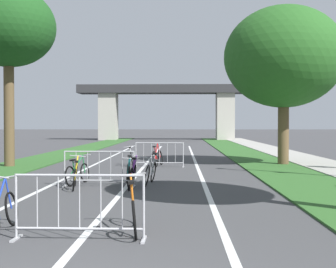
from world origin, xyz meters
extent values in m
cube|color=#2D5B26|center=(-5.47, 24.14, 0.03)|extent=(2.56, 59.00, 0.05)
cube|color=#2D5B26|center=(5.47, 24.14, 0.03)|extent=(2.56, 59.00, 0.05)
cube|color=#9E9B93|center=(7.91, 24.14, 0.04)|extent=(2.32, 59.00, 0.08)
cube|color=silver|center=(0.00, 17.07, 0.00)|extent=(0.14, 34.13, 0.01)
cube|color=silver|center=(2.30, 17.07, 0.00)|extent=(0.14, 34.13, 0.01)
cube|color=silver|center=(-2.30, 17.07, 0.00)|extent=(0.14, 34.13, 0.01)
cube|color=#2D2D30|center=(0.00, 48.76, 5.78)|extent=(20.08, 3.11, 0.93)
cube|color=#ADA89E|center=(-6.68, 48.76, 2.66)|extent=(1.97, 2.40, 5.31)
cube|color=#ADA89E|center=(6.68, 48.76, 2.66)|extent=(1.97, 2.40, 5.31)
cylinder|color=brown|center=(-5.70, 15.50, 2.23)|extent=(0.43, 0.43, 4.46)
ellipsoid|color=#194719|center=(-5.70, 15.50, 5.95)|extent=(3.97, 3.97, 3.37)
cylinder|color=brown|center=(6.19, 16.86, 1.42)|extent=(0.49, 0.49, 2.84)
ellipsoid|color=#23561E|center=(6.19, 16.86, 4.83)|extent=(5.32, 5.32, 4.53)
cylinder|color=#ADADB2|center=(-1.05, 3.36, 0.53)|extent=(0.04, 0.04, 1.05)
cube|color=#ADADB2|center=(-1.05, 3.36, 0.01)|extent=(0.07, 0.44, 0.03)
cylinder|color=#ADADB2|center=(1.00, 3.33, 0.53)|extent=(0.04, 0.04, 1.05)
cube|color=#ADADB2|center=(1.00, 3.33, 0.01)|extent=(0.07, 0.44, 0.03)
cylinder|color=#ADADB2|center=(-0.02, 3.35, 1.03)|extent=(2.04, 0.07, 0.04)
cylinder|color=#ADADB2|center=(-0.02, 3.35, 0.18)|extent=(2.04, 0.07, 0.04)
cylinder|color=#ADADB2|center=(-0.71, 3.36, 0.61)|extent=(0.02, 0.02, 0.87)
cylinder|color=#ADADB2|center=(-0.37, 3.35, 0.61)|extent=(0.02, 0.02, 0.87)
cylinder|color=#ADADB2|center=(-0.02, 3.35, 0.61)|extent=(0.02, 0.02, 0.87)
cylinder|color=#ADADB2|center=(0.32, 3.34, 0.61)|extent=(0.02, 0.02, 0.87)
cylinder|color=#ADADB2|center=(0.66, 3.34, 0.61)|extent=(0.02, 0.02, 0.87)
cylinder|color=#ADADB2|center=(-1.84, 9.57, 0.53)|extent=(0.04, 0.04, 1.05)
cube|color=#ADADB2|center=(-1.84, 9.57, 0.01)|extent=(0.06, 0.44, 0.03)
cylinder|color=#ADADB2|center=(0.21, 9.57, 0.53)|extent=(0.04, 0.04, 1.05)
cube|color=#ADADB2|center=(0.21, 9.57, 0.01)|extent=(0.06, 0.44, 0.03)
cylinder|color=#ADADB2|center=(-0.81, 9.57, 1.03)|extent=(2.04, 0.04, 0.04)
cylinder|color=#ADADB2|center=(-0.81, 9.57, 0.18)|extent=(2.04, 0.04, 0.04)
cylinder|color=#ADADB2|center=(-1.49, 9.57, 0.61)|extent=(0.02, 0.02, 0.87)
cylinder|color=#ADADB2|center=(-1.15, 9.57, 0.61)|extent=(0.02, 0.02, 0.87)
cylinder|color=#ADADB2|center=(-0.81, 9.57, 0.61)|extent=(0.02, 0.02, 0.87)
cylinder|color=#ADADB2|center=(-0.47, 9.57, 0.61)|extent=(0.02, 0.02, 0.87)
cylinder|color=#ADADB2|center=(-0.13, 9.57, 0.61)|extent=(0.02, 0.02, 0.87)
cylinder|color=#ADADB2|center=(-0.34, 15.86, 0.53)|extent=(0.04, 0.04, 1.05)
cube|color=#ADADB2|center=(-0.34, 15.86, 0.01)|extent=(0.09, 0.44, 0.03)
cylinder|color=#ADADB2|center=(1.70, 15.74, 0.53)|extent=(0.04, 0.04, 1.05)
cube|color=#ADADB2|center=(1.70, 15.74, 0.01)|extent=(0.09, 0.44, 0.03)
cylinder|color=#ADADB2|center=(0.68, 15.80, 1.03)|extent=(2.04, 0.16, 0.04)
cylinder|color=#ADADB2|center=(0.68, 15.80, 0.18)|extent=(2.04, 0.16, 0.04)
cylinder|color=#ADADB2|center=(0.00, 15.84, 0.61)|extent=(0.02, 0.02, 0.87)
cylinder|color=#ADADB2|center=(0.34, 15.82, 0.61)|extent=(0.02, 0.02, 0.87)
cylinder|color=#ADADB2|center=(0.68, 15.80, 0.61)|extent=(0.02, 0.02, 0.87)
cylinder|color=#ADADB2|center=(1.02, 15.78, 0.61)|extent=(0.02, 0.02, 0.87)
cylinder|color=#ADADB2|center=(1.36, 15.76, 0.61)|extent=(0.02, 0.02, 0.87)
torus|color=black|center=(-1.48, 4.33, 0.31)|extent=(0.18, 0.63, 0.62)
cylinder|color=#1E389E|center=(-1.53, 4.31, 0.60)|extent=(0.13, 0.10, 0.57)
cylinder|color=#99999E|center=(-1.57, 4.28, 0.88)|extent=(0.43, 0.05, 0.10)
torus|color=black|center=(-1.33, 8.61, 0.31)|extent=(0.21, 0.63, 0.63)
torus|color=black|center=(-1.51, 9.62, 0.31)|extent=(0.21, 0.63, 0.63)
cylinder|color=gold|center=(-1.38, 9.10, 0.60)|extent=(0.16, 1.00, 0.62)
cylinder|color=gold|center=(-1.36, 8.90, 0.53)|extent=(0.12, 0.11, 0.53)
cylinder|color=gold|center=(-1.36, 8.77, 0.29)|extent=(0.09, 0.33, 0.07)
cylinder|color=gold|center=(-1.48, 9.60, 0.60)|extent=(0.11, 0.08, 0.59)
cube|color=black|center=(-1.32, 8.87, 0.79)|extent=(0.15, 0.25, 0.06)
cylinder|color=#99999E|center=(-1.44, 9.58, 0.89)|extent=(0.47, 0.11, 0.08)
torus|color=black|center=(0.73, 10.56, 0.33)|extent=(0.22, 0.66, 0.65)
torus|color=black|center=(0.60, 9.47, 0.33)|extent=(0.22, 0.66, 0.65)
cylinder|color=#B7B7BC|center=(0.71, 10.03, 0.58)|extent=(0.08, 1.07, 0.54)
cylinder|color=#B7B7BC|center=(0.74, 10.24, 0.60)|extent=(0.17, 0.11, 0.66)
cylinder|color=#B7B7BC|center=(0.70, 10.38, 0.30)|extent=(0.08, 0.36, 0.08)
cylinder|color=#B7B7BC|center=(0.65, 9.49, 0.58)|extent=(0.13, 0.08, 0.51)
cube|color=black|center=(0.80, 10.27, 0.93)|extent=(0.13, 0.25, 0.07)
cylinder|color=#99999E|center=(0.69, 9.51, 0.83)|extent=(0.55, 0.09, 0.12)
torus|color=black|center=(-0.50, 15.75, 0.32)|extent=(0.22, 0.64, 0.63)
torus|color=black|center=(-0.63, 16.81, 0.32)|extent=(0.22, 0.64, 0.63)
cylinder|color=silver|center=(-0.60, 16.25, 0.57)|extent=(0.24, 1.02, 0.55)
cylinder|color=silver|center=(-0.57, 16.05, 0.54)|extent=(0.13, 0.13, 0.56)
cylinder|color=silver|center=(-0.52, 15.92, 0.29)|extent=(0.06, 0.35, 0.07)
cylinder|color=silver|center=(-0.66, 16.78, 0.57)|extent=(0.12, 0.10, 0.52)
cube|color=black|center=(-0.61, 16.00, 0.82)|extent=(0.13, 0.25, 0.07)
cylinder|color=#99999E|center=(-0.70, 16.75, 0.83)|extent=(0.54, 0.09, 0.11)
torus|color=black|center=(0.50, 15.75, 0.35)|extent=(0.30, 0.71, 0.69)
torus|color=black|center=(0.68, 16.72, 0.35)|extent=(0.30, 0.71, 0.69)
cylinder|color=red|center=(0.53, 16.22, 0.65)|extent=(0.09, 0.96, 0.65)
cylinder|color=red|center=(0.51, 16.03, 0.58)|extent=(0.17, 0.09, 0.57)
cylinder|color=red|center=(0.53, 15.90, 0.32)|extent=(0.10, 0.32, 0.08)
cylinder|color=red|center=(0.62, 16.70, 0.65)|extent=(0.16, 0.07, 0.62)
cube|color=black|center=(0.45, 16.01, 0.86)|extent=(0.15, 0.26, 0.07)
cylinder|color=#99999E|center=(0.55, 16.69, 0.96)|extent=(0.47, 0.11, 0.12)
torus|color=black|center=(0.85, 3.36, 0.32)|extent=(0.17, 0.64, 0.63)
torus|color=black|center=(0.72, 4.45, 0.32)|extent=(0.17, 0.64, 0.63)
cylinder|color=orange|center=(0.76, 3.88, 0.62)|extent=(0.21, 1.06, 0.65)
cylinder|color=orange|center=(0.79, 3.67, 0.58)|extent=(0.09, 0.13, 0.62)
cylinder|color=orange|center=(0.83, 3.54, 0.29)|extent=(0.06, 0.35, 0.07)
cylinder|color=orange|center=(0.70, 4.42, 0.62)|extent=(0.09, 0.10, 0.61)
cube|color=black|center=(0.77, 3.63, 0.89)|extent=(0.13, 0.25, 0.06)
cylinder|color=#99999E|center=(0.68, 4.39, 0.93)|extent=(0.55, 0.09, 0.08)
torus|color=black|center=(-0.08, 10.51, 0.30)|extent=(0.18, 0.61, 0.61)
torus|color=black|center=(0.06, 9.51, 0.30)|extent=(0.18, 0.61, 0.61)
cylinder|color=#197A7F|center=(0.01, 10.04, 0.56)|extent=(0.22, 0.97, 0.56)
cylinder|color=#197A7F|center=(-0.02, 10.23, 0.56)|extent=(0.09, 0.13, 0.60)
cylinder|color=#197A7F|center=(-0.06, 10.35, 0.28)|extent=(0.07, 0.33, 0.07)
cylinder|color=#197A7F|center=(0.08, 9.54, 0.56)|extent=(0.08, 0.10, 0.53)
cube|color=black|center=(0.00, 10.27, 0.85)|extent=(0.14, 0.25, 0.06)
cylinder|color=#99999E|center=(0.10, 9.56, 0.83)|extent=(0.47, 0.10, 0.07)
torus|color=black|center=(0.20, 8.73, 0.33)|extent=(0.14, 0.65, 0.65)
torus|color=black|center=(0.20, 9.71, 0.33)|extent=(0.14, 0.65, 0.65)
cylinder|color=#662884|center=(0.24, 9.19, 0.61)|extent=(0.12, 0.96, 0.61)
cylinder|color=#662884|center=(0.24, 9.01, 0.58)|extent=(0.14, 0.12, 0.60)
cylinder|color=#662884|center=(0.20, 8.88, 0.30)|extent=(0.04, 0.32, 0.08)
cylinder|color=#662884|center=(0.24, 9.68, 0.61)|extent=(0.13, 0.09, 0.58)
cube|color=black|center=(0.28, 8.97, 0.87)|extent=(0.11, 0.24, 0.06)
cylinder|color=#99999E|center=(0.28, 9.66, 0.90)|extent=(0.44, 0.03, 0.09)
torus|color=black|center=(-1.67, 9.54, 0.30)|extent=(0.23, 0.61, 0.61)
torus|color=black|center=(-1.44, 10.53, 0.30)|extent=(0.23, 0.61, 0.61)
cylinder|color=#1E7238|center=(-1.58, 10.01, 0.58)|extent=(0.22, 0.97, 0.59)
cylinder|color=#1E7238|center=(-1.62, 9.83, 0.51)|extent=(0.11, 0.11, 0.51)
cylinder|color=#1E7238|center=(-1.63, 9.70, 0.28)|extent=(0.11, 0.32, 0.07)
cylinder|color=#1E7238|center=(-1.47, 10.51, 0.58)|extent=(0.10, 0.08, 0.56)
cube|color=black|center=(-1.65, 9.80, 0.76)|extent=(0.16, 0.26, 0.06)
cylinder|color=#99999E|center=(-1.49, 10.49, 0.86)|extent=(0.53, 0.15, 0.07)
camera|label=1|loc=(1.57, -3.89, 1.84)|focal=49.31mm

